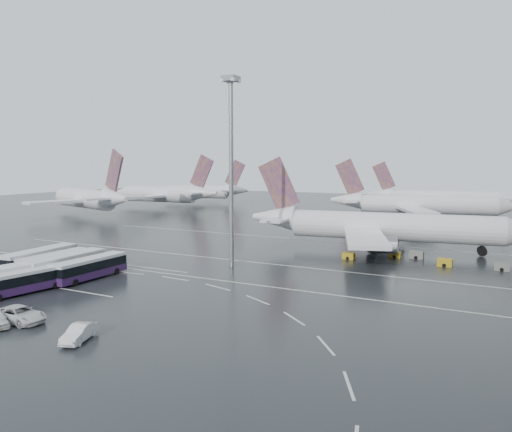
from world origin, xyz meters
The scene contains 25 objects.
ground centered at (0.00, 0.00, 0.00)m, with size 420.00×420.00×0.00m, color black.
lane_marking_near centered at (0.00, -2.00, 0.01)m, with size 120.00×0.25×0.01m, color silver.
lane_marking_mid centered at (0.00, 12.00, 0.01)m, with size 120.00×0.25×0.01m, color silver.
lane_marking_far centered at (0.00, 40.00, 0.01)m, with size 120.00×0.25×0.01m, color silver.
bus_bay_line_south centered at (-24.00, -16.00, 0.01)m, with size 28.00×0.25×0.01m, color silver.
bus_bay_line_north centered at (-24.00, 0.00, 0.01)m, with size 28.00×0.25×0.01m, color silver.
airliner_main centered at (11.00, 33.58, 4.56)m, with size 53.72×46.74×18.19m.
airliner_gate_b centered at (8.37, 89.31, 4.59)m, with size 52.50×46.45×18.33m.
airliner_gate_c centered at (8.51, 125.08, 4.41)m, with size 49.58×45.40×17.65m.
jet_remote_west centered at (-87.08, 53.93, 5.44)m, with size 47.67×38.75×21.08m.
jet_remote_mid centered at (-83.00, 87.76, 5.18)m, with size 46.04×37.07×20.08m.
jet_remote_far centered at (-84.73, 115.33, 4.76)m, with size 42.38×34.27×18.45m.
bus_row_near_a centered at (-31.44, -9.58, 1.85)m, with size 4.51×13.93×3.37m.
bus_row_near_b centered at (-28.15, -9.53, 1.65)m, with size 3.26×12.29×3.00m.
bus_row_near_c centered at (-23.87, -11.18, 1.86)m, with size 3.75×13.90×3.39m.
bus_row_near_d centered at (-20.02, -10.17, 1.71)m, with size 3.20×12.70×3.12m.
bus_row_far_c centered at (-21.48, -20.15, 1.64)m, with size 4.32×12.37×2.98m.
van_curve_a centered at (-11.40, -28.18, 0.87)m, with size 2.87×6.23×1.73m, color silver.
van_curve_c centered at (-1.53, -29.22, 0.78)m, with size 1.66×4.75×1.56m, color silver.
floodlight_mast centered at (-6.27, 7.08, 19.13)m, with size 2.33×2.33×30.42m.
gse_cart_belly_a centered at (24.43, 23.64, 0.63)m, with size 2.32×1.37×1.27m, color #B49218.
gse_cart_belly_b centered at (19.12, 28.37, 0.64)m, with size 2.35×1.39×1.28m, color slate.
gse_cart_belly_c centered at (8.60, 22.32, 0.57)m, with size 2.09×1.23×1.14m, color #B49218.
gse_cart_belly_d centered at (32.83, 24.36, 0.60)m, with size 2.21×1.30×1.20m, color slate.
gse_cart_belly_e centered at (15.54, 27.61, 0.53)m, with size 1.96×1.16×1.07m, color #B49218.
Camera 1 is at (34.67, -61.77, 16.72)m, focal length 35.00 mm.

